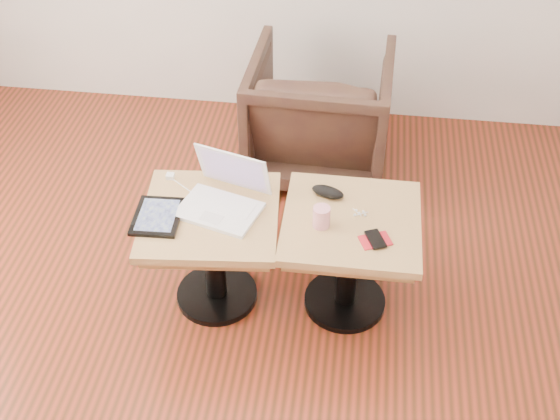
# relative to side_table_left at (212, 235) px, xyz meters

# --- Properties ---
(room_shell) EXTENTS (4.52, 4.52, 2.71)m
(room_shell) POSITION_rel_side_table_left_xyz_m (0.17, -0.49, 0.94)
(room_shell) COLOR #452311
(room_shell) RESTS_ON ground
(side_table_left) EXTENTS (0.65, 0.65, 0.54)m
(side_table_left) POSITION_rel_side_table_left_xyz_m (0.00, 0.00, 0.00)
(side_table_left) COLOR black
(side_table_left) RESTS_ON ground
(side_table_right) EXTENTS (0.60, 0.60, 0.54)m
(side_table_right) POSITION_rel_side_table_left_xyz_m (0.62, 0.04, 0.00)
(side_table_right) COLOR black
(side_table_right) RESTS_ON ground
(laptop) EXTENTS (0.42, 0.39, 0.24)m
(laptop) POSITION_rel_side_table_left_xyz_m (0.05, 0.06, 0.18)
(laptop) COLOR white
(laptop) RESTS_ON side_table_left
(tablet) EXTENTS (0.21, 0.26, 0.02)m
(tablet) POSITION_rel_side_table_left_xyz_m (-0.22, -0.07, 0.15)
(tablet) COLOR black
(tablet) RESTS_ON side_table_left
(charging_adapter) EXTENTS (0.04, 0.04, 0.02)m
(charging_adapter) POSITION_rel_side_table_left_xyz_m (-0.24, 0.22, 0.15)
(charging_adapter) COLOR white
(charging_adapter) RESTS_ON side_table_left
(glasses_case) EXTENTS (0.16, 0.11, 0.05)m
(glasses_case) POSITION_rel_side_table_left_xyz_m (0.50, 0.18, 0.16)
(glasses_case) COLOR black
(glasses_case) RESTS_ON side_table_right
(striped_cup) EXTENTS (0.09, 0.09, 0.10)m
(striped_cup) POSITION_rel_side_table_left_xyz_m (0.49, -0.02, 0.18)
(striped_cup) COLOR #DF3E61
(striped_cup) RESTS_ON side_table_right
(earbuds_tangle) EXTENTS (0.07, 0.04, 0.01)m
(earbuds_tangle) POSITION_rel_side_table_left_xyz_m (0.65, 0.08, 0.14)
(earbuds_tangle) COLOR white
(earbuds_tangle) RESTS_ON side_table_right
(phone_on_sleeve) EXTENTS (0.15, 0.13, 0.02)m
(phone_on_sleeve) POSITION_rel_side_table_left_xyz_m (0.73, -0.09, 0.14)
(phone_on_sleeve) COLOR #AA1831
(phone_on_sleeve) RESTS_ON side_table_right
(armchair) EXTENTS (0.80, 0.83, 0.73)m
(armchair) POSITION_rel_side_table_left_xyz_m (0.39, 1.13, -0.04)
(armchair) COLOR black
(armchair) RESTS_ON ground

